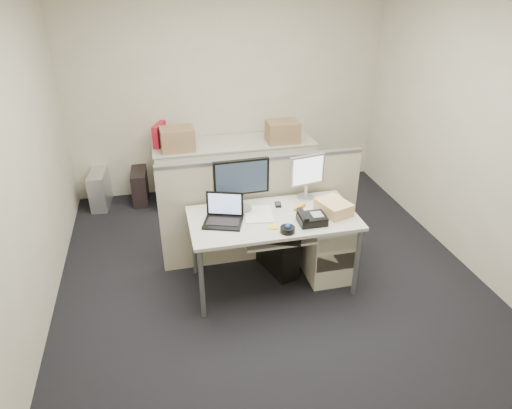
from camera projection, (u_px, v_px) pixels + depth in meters
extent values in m
cube|color=black|center=(272.00, 283.00, 4.41)|extent=(4.00, 4.50, 0.01)
cube|color=#B9B19E|center=(228.00, 87.00, 5.71)|extent=(4.00, 0.02, 2.70)
cube|color=#B9B19E|center=(419.00, 351.00, 1.84)|extent=(4.00, 0.02, 2.70)
cube|color=#B9B19E|center=(14.00, 174.00, 3.38)|extent=(0.02, 4.50, 2.70)
cube|color=#B9B19E|center=(485.00, 134.00, 4.17)|extent=(0.02, 4.50, 2.70)
cube|color=#B5B5AB|center=(273.00, 218.00, 4.08)|extent=(1.50, 0.75, 0.03)
cylinder|color=slate|center=(202.00, 284.00, 3.83)|extent=(0.04, 0.04, 0.70)
cylinder|color=slate|center=(194.00, 243.00, 4.39)|extent=(0.04, 0.04, 0.70)
cylinder|color=slate|center=(357.00, 262.00, 4.11)|extent=(0.04, 0.04, 0.70)
cylinder|color=slate|center=(330.00, 226.00, 4.67)|extent=(0.04, 0.04, 0.70)
cube|color=#B5B5AB|center=(278.00, 238.00, 3.97)|extent=(0.62, 0.32, 0.02)
cube|color=beige|center=(326.00, 244.00, 4.41)|extent=(0.40, 0.55, 0.65)
cube|color=#A49D85|center=(261.00, 211.00, 4.54)|extent=(2.00, 0.06, 1.10)
cube|color=beige|center=(234.00, 170.00, 5.90)|extent=(2.00, 0.60, 0.72)
cube|color=black|center=(241.00, 186.00, 4.06)|extent=(0.51, 0.21, 0.50)
cube|color=#B7B7BC|center=(307.00, 177.00, 4.30)|extent=(0.38, 0.24, 0.43)
cube|color=black|center=(223.00, 211.00, 3.90)|extent=(0.39, 0.34, 0.25)
cylinder|color=black|center=(288.00, 230.00, 3.83)|extent=(0.13, 0.13, 0.05)
cube|color=black|center=(312.00, 219.00, 3.96)|extent=(0.24, 0.20, 0.08)
cube|color=white|center=(259.00, 214.00, 4.09)|extent=(0.29, 0.34, 0.01)
cube|color=yellow|center=(273.00, 227.00, 3.90)|extent=(0.09, 0.09, 0.01)
cylinder|color=black|center=(230.00, 202.00, 4.15)|extent=(0.08, 0.08, 0.15)
ellipsoid|color=gold|center=(300.00, 206.00, 4.20)|extent=(0.17, 0.12, 0.04)
cube|color=black|center=(278.00, 205.00, 4.26)|extent=(0.07, 0.11, 0.01)
cube|color=tan|center=(334.00, 207.00, 4.11)|extent=(0.31, 0.35, 0.11)
cube|color=black|center=(274.00, 238.00, 3.91)|extent=(0.49, 0.31, 0.03)
cube|color=black|center=(277.00, 249.00, 4.49)|extent=(0.34, 0.54, 0.47)
cube|color=black|center=(140.00, 186.00, 5.82)|extent=(0.20, 0.46, 0.42)
cube|color=#B7B7BC|center=(100.00, 189.00, 5.71)|extent=(0.24, 0.50, 0.45)
cube|color=#876F4E|center=(177.00, 140.00, 5.42)|extent=(0.41, 0.31, 0.29)
cube|color=#876F4E|center=(283.00, 132.00, 5.68)|extent=(0.40, 0.31, 0.28)
cube|color=#B01529|center=(160.00, 135.00, 5.57)|extent=(0.19, 0.32, 0.29)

